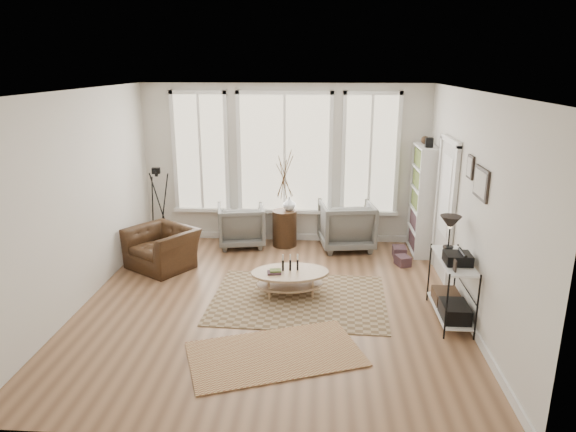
# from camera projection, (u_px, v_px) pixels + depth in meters

# --- Properties ---
(room) EXTENTS (5.50, 5.54, 2.90)m
(room) POSITION_uv_depth(u_px,v_px,m) (272.00, 205.00, 6.81)
(room) COLOR #936948
(room) RESTS_ON ground
(bay_window) EXTENTS (4.14, 0.12, 2.24)m
(bay_window) POSITION_uv_depth(u_px,v_px,m) (285.00, 156.00, 9.33)
(bay_window) COLOR #D1BE7F
(bay_window) RESTS_ON ground
(door) EXTENTS (0.09, 1.06, 2.22)m
(door) POSITION_uv_depth(u_px,v_px,m) (445.00, 207.00, 7.81)
(door) COLOR silver
(door) RESTS_ON ground
(bookcase) EXTENTS (0.31, 0.85, 2.06)m
(bookcase) POSITION_uv_depth(u_px,v_px,m) (423.00, 200.00, 8.90)
(bookcase) COLOR white
(bookcase) RESTS_ON ground
(low_shelf) EXTENTS (0.38, 1.08, 1.30)m
(low_shelf) POSITION_uv_depth(u_px,v_px,m) (452.00, 283.00, 6.62)
(low_shelf) COLOR white
(low_shelf) RESTS_ON ground
(wall_art) EXTENTS (0.04, 0.88, 0.44)m
(wall_art) POSITION_uv_depth(u_px,v_px,m) (478.00, 179.00, 6.24)
(wall_art) COLOR black
(wall_art) RESTS_ON ground
(rug_main) EXTENTS (2.52, 1.93, 0.01)m
(rug_main) POSITION_uv_depth(u_px,v_px,m) (299.00, 299.00, 7.29)
(rug_main) COLOR brown
(rug_main) RESTS_ON ground
(rug_runner) EXTENTS (2.20, 1.69, 0.01)m
(rug_runner) POSITION_uv_depth(u_px,v_px,m) (275.00, 354.00, 5.91)
(rug_runner) COLOR brown
(rug_runner) RESTS_ON ground
(coffee_table) EXTENTS (1.21, 0.87, 0.51)m
(coffee_table) POSITION_uv_depth(u_px,v_px,m) (290.00, 277.00, 7.39)
(coffee_table) COLOR tan
(coffee_table) RESTS_ON ground
(armchair_left) EXTENTS (0.97, 0.99, 0.77)m
(armchair_left) POSITION_uv_depth(u_px,v_px,m) (241.00, 225.00, 9.40)
(armchair_left) COLOR slate
(armchair_left) RESTS_ON ground
(armchair_right) EXTENTS (1.05, 1.08, 0.86)m
(armchair_right) POSITION_uv_depth(u_px,v_px,m) (346.00, 225.00, 9.24)
(armchair_right) COLOR slate
(armchair_right) RESTS_ON ground
(side_table) EXTENTS (0.44, 0.44, 1.86)m
(side_table) POSITION_uv_depth(u_px,v_px,m) (284.00, 198.00, 9.23)
(side_table) COLOR #392212
(side_table) RESTS_ON ground
(vase) EXTENTS (0.24, 0.24, 0.24)m
(vase) POSITION_uv_depth(u_px,v_px,m) (289.00, 204.00, 9.30)
(vase) COLOR silver
(vase) RESTS_ON side_table
(accent_chair) EXTENTS (1.33, 1.29, 0.66)m
(accent_chair) POSITION_uv_depth(u_px,v_px,m) (162.00, 248.00, 8.38)
(accent_chair) COLOR #392212
(accent_chair) RESTS_ON ground
(tripod_camera) EXTENTS (0.51, 0.51, 1.46)m
(tripod_camera) POSITION_uv_depth(u_px,v_px,m) (159.00, 210.00, 9.28)
(tripod_camera) COLOR black
(tripod_camera) RESTS_ON ground
(book_stack_near) EXTENTS (0.22, 0.28, 0.18)m
(book_stack_near) POSITION_uv_depth(u_px,v_px,m) (399.00, 252.00, 8.89)
(book_stack_near) COLOR brown
(book_stack_near) RESTS_ON ground
(book_stack_far) EXTENTS (0.27, 0.31, 0.16)m
(book_stack_far) POSITION_uv_depth(u_px,v_px,m) (403.00, 261.00, 8.51)
(book_stack_far) COLOR brown
(book_stack_far) RESTS_ON ground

